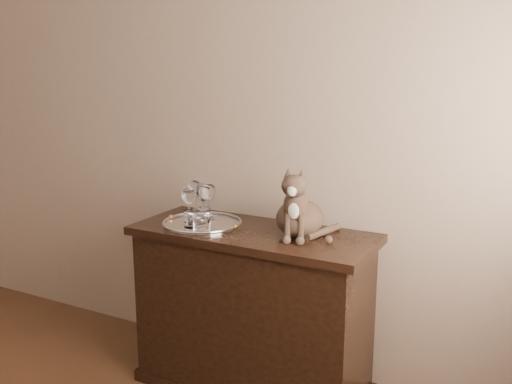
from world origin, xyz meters
TOP-DOWN VIEW (x-y plane):
  - wall_back at (0.00, 2.25)m, footprint 4.00×0.10m
  - sideboard at (0.60, 1.94)m, footprint 1.20×0.50m
  - tray at (0.33, 1.91)m, footprint 0.40×0.40m
  - wine_glass_a at (0.23, 2.00)m, footprint 0.08×0.08m
  - wine_glass_b at (0.31, 2.00)m, footprint 0.07×0.07m
  - wine_glass_c at (0.26, 1.90)m, footprint 0.07×0.07m
  - wine_glass_d at (0.31, 1.95)m, footprint 0.08×0.08m
  - tumbler_a at (0.37, 1.83)m, footprint 0.09×0.09m
  - tumbler_b at (0.32, 1.82)m, footprint 0.08×0.08m
  - cat at (0.83, 1.97)m, footprint 0.40×0.38m

SIDE VIEW (x-z plane):
  - sideboard at x=0.60m, z-range 0.00..0.85m
  - tray at x=0.33m, z-range 0.85..0.86m
  - tumbler_b at x=0.32m, z-range 0.86..0.94m
  - tumbler_a at x=0.37m, z-range 0.86..0.96m
  - wine_glass_c at x=0.26m, z-range 0.86..1.04m
  - wine_glass_b at x=0.31m, z-range 0.86..1.05m
  - wine_glass_d at x=0.31m, z-range 0.86..1.06m
  - wine_glass_a at x=0.23m, z-range 0.86..1.06m
  - cat at x=0.83m, z-range 0.85..1.19m
  - wall_back at x=0.00m, z-range 0.00..2.70m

